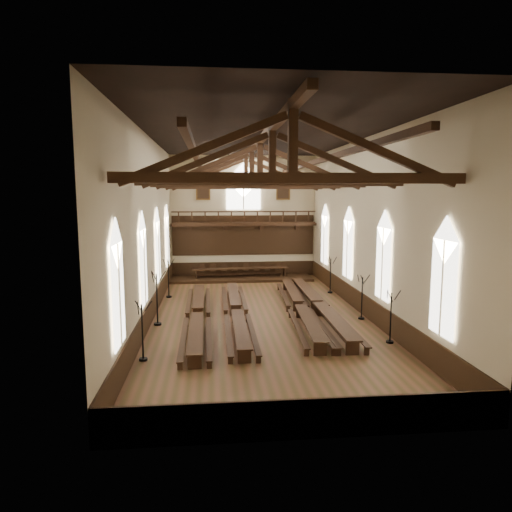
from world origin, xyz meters
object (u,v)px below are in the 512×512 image
Objects in this scene: refectory_row_b at (237,310)px; candelabrum_left_near at (143,343)px; candelabrum_left_far at (169,286)px; candelabrum_right_mid at (362,306)px; refectory_row_d at (318,305)px; candelabrum_right_near at (390,327)px; candelabrum_left_mid at (157,309)px; high_table at (241,269)px; refectory_row_a at (197,313)px; candelabrum_right_far at (330,282)px; dais at (241,278)px; refectory_row_c at (300,306)px.

candelabrum_left_near is at bearing -125.57° from refectory_row_b.
refectory_row_b is at bearing 54.43° from candelabrum_left_near.
candelabrum_left_far reaches higher than candelabrum_right_mid.
candelabrum_right_near is (2.13, -5.42, 0.22)m from refectory_row_d.
candelabrum_left_mid is at bearing 160.13° from candelabrum_right_near.
candelabrum_left_mid is (-5.21, -12.48, 0.06)m from high_table.
refectory_row_a is at bearing 154.59° from candelabrum_right_near.
candelabrum_right_near is at bearing -19.87° from candelabrum_left_mid.
candelabrum_right_far is at bearing 31.49° from candelabrum_left_mid.
candelabrum_left_mid is at bearing -112.68° from dais.
refectory_row_a is 0.98× the size of refectory_row_c.
candelabrum_right_near is 4.08m from candelabrum_right_mid.
candelabrum_right_near reaches higher than candelabrum_right_mid.
refectory_row_c is at bearing 9.54° from candelabrum_left_mid.
refectory_row_a is 9.98m from candelabrum_right_near.
candelabrum_right_far reaches higher than high_table.
refectory_row_a is at bearing -144.09° from candelabrum_right_far.
candelabrum_left_far is 15.27m from candelabrum_right_near.
refectory_row_c is at bearing 9.77° from refectory_row_b.
refectory_row_b is 9.21m from candelabrum_right_far.
candelabrum_left_near is (-5.21, -17.68, -0.05)m from high_table.
dais is 18.44m from candelabrum_left_near.
refectory_row_b is 4.29m from candelabrum_left_mid.
refectory_row_c is 11.48m from dais.
refectory_row_c reaches higher than refectory_row_b.
candelabrum_right_mid is at bearing 0.35° from candelabrum_left_mid.
candelabrum_left_far is at bearing 108.59° from refectory_row_a.
refectory_row_b is at bearing -94.85° from dais.
candelabrum_left_near is 11.16m from candelabrum_right_near.
dais is at bearing -108.97° from high_table.
refectory_row_c is 6.35m from candelabrum_right_far.
candelabrum_left_near is 0.88× the size of candelabrum_left_mid.
candelabrum_right_mid is at bearing -21.34° from refectory_row_c.
candelabrum_left_far is 1.05× the size of candelabrum_right_near.
candelabrum_left_near reaches higher than high_table.
high_table is (3.13, 12.21, 0.32)m from refectory_row_a.
refectory_row_d is at bearing 8.94° from candelabrum_left_mid.
candelabrum_left_far is (-8.97, 5.06, 0.25)m from refectory_row_d.
candelabrum_right_near reaches higher than refectory_row_d.
refectory_row_b is 11.83m from dais.
dais is at bearing 103.46° from refectory_row_c.
candelabrum_left_far reaches higher than refectory_row_b.
refectory_row_b is at bearing -53.92° from candelabrum_left_far.
candelabrum_right_near reaches higher than refectory_row_a.
high_table reaches higher than refectory_row_d.
dais is 4.56× the size of candelabrum_right_mid.
refectory_row_c is 6.24m from candelabrum_right_near.
refectory_row_d is at bearing -71.25° from dais.
candelabrum_left_far is at bearing 150.01° from candelabrum_right_mid.
dais is 4.55× the size of candelabrum_right_near.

